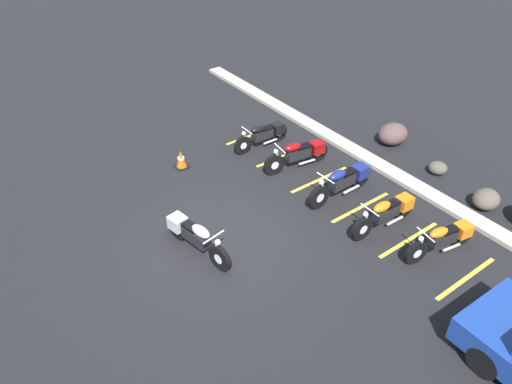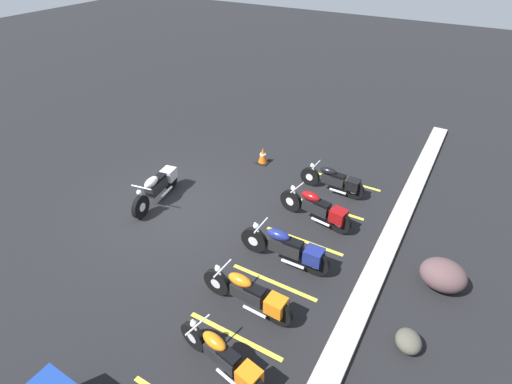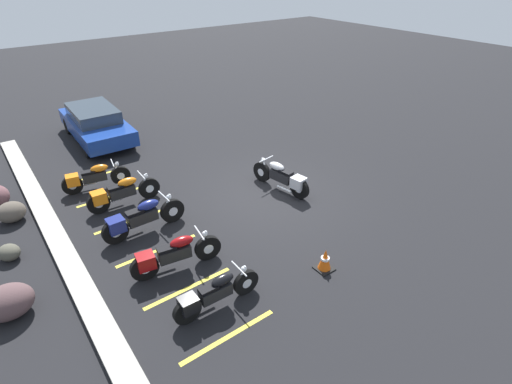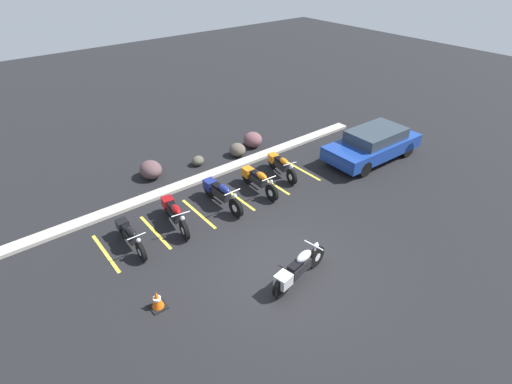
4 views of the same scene
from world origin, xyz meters
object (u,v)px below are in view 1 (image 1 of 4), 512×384
(parked_bike_1, at_px, (300,153))
(landscape_rock_1, at_px, (393,134))
(parked_bike_2, at_px, (344,181))
(traffic_cone, at_px, (181,160))
(landscape_rock_0, at_px, (438,168))
(parked_bike_4, at_px, (444,238))
(parked_bike_0, at_px, (264,134))
(landscape_rock_2, at_px, (486,199))
(parked_bike_3, at_px, (388,212))
(motorcycle_silver_featured, at_px, (194,236))

(parked_bike_1, bearing_deg, landscape_rock_1, 175.80)
(parked_bike_2, height_order, traffic_cone, parked_bike_2)
(parked_bike_1, xyz_separation_m, parked_bike_2, (1.80, 0.02, 0.02))
(parked_bike_1, bearing_deg, landscape_rock_0, 146.53)
(parked_bike_1, bearing_deg, parked_bike_4, 102.13)
(parked_bike_0, xyz_separation_m, traffic_cone, (-0.48, -2.70, -0.15))
(landscape_rock_2, bearing_deg, parked_bike_4, -80.77)
(parked_bike_2, bearing_deg, traffic_cone, -54.38)
(parked_bike_2, height_order, landscape_rock_1, parked_bike_2)
(landscape_rock_1, bearing_deg, traffic_cone, -114.76)
(parked_bike_3, xyz_separation_m, traffic_cone, (-5.46, -2.78, -0.19))
(motorcycle_silver_featured, relative_size, parked_bike_4, 1.08)
(parked_bike_1, height_order, traffic_cone, parked_bike_1)
(parked_bike_3, height_order, landscape_rock_0, parked_bike_3)
(parked_bike_4, distance_m, landscape_rock_1, 5.05)
(parked_bike_4, xyz_separation_m, landscape_rock_0, (-2.15, 2.69, -0.23))
(motorcycle_silver_featured, distance_m, parked_bike_2, 4.42)
(parked_bike_2, bearing_deg, motorcycle_silver_featured, -7.16)
(parked_bike_4, bearing_deg, landscape_rock_2, -160.36)
(parked_bike_0, height_order, landscape_rock_0, parked_bike_0)
(landscape_rock_2, bearing_deg, parked_bike_2, -135.42)
(parked_bike_1, bearing_deg, motorcycle_silver_featured, 25.31)
(parked_bike_1, xyz_separation_m, landscape_rock_1, (0.74, 3.25, -0.11))
(parked_bike_4, bearing_deg, traffic_cone, -55.25)
(parked_bike_1, relative_size, landscape_rock_1, 2.18)
(parked_bike_0, xyz_separation_m, landscape_rock_0, (4.27, 3.11, -0.22))
(motorcycle_silver_featured, xyz_separation_m, parked_bike_1, (-1.31, 4.38, -0.01))
(parked_bike_0, distance_m, parked_bike_4, 6.43)
(parked_bike_0, distance_m, parked_bike_3, 4.98)
(landscape_rock_0, height_order, traffic_cone, traffic_cone)
(parked_bike_1, relative_size, parked_bike_4, 1.06)
(parked_bike_3, bearing_deg, traffic_cone, -61.00)
(parked_bike_2, height_order, parked_bike_4, parked_bike_2)
(parked_bike_1, height_order, landscape_rock_2, parked_bike_1)
(parked_bike_1, bearing_deg, parked_bike_0, -76.68)
(landscape_rock_1, bearing_deg, motorcycle_silver_featured, -85.77)
(landscape_rock_0, bearing_deg, motorcycle_silver_featured, -100.68)
(parked_bike_0, xyz_separation_m, parked_bike_4, (6.42, 0.42, 0.01))
(parked_bike_0, height_order, parked_bike_4, parked_bike_4)
(parked_bike_2, relative_size, landscape_rock_0, 4.18)
(landscape_rock_0, relative_size, traffic_cone, 0.97)
(traffic_cone, bearing_deg, motorcycle_silver_featured, -24.66)
(parked_bike_1, distance_m, landscape_rock_2, 5.18)
(parked_bike_2, relative_size, landscape_rock_1, 2.30)
(parked_bike_2, relative_size, traffic_cone, 4.06)
(parked_bike_3, relative_size, landscape_rock_0, 3.95)
(landscape_rock_1, bearing_deg, parked_bike_4, -35.83)
(parked_bike_1, distance_m, parked_bike_4, 4.85)
(parked_bike_2, bearing_deg, parked_bike_0, -88.33)
(parked_bike_1, distance_m, parked_bike_2, 1.80)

